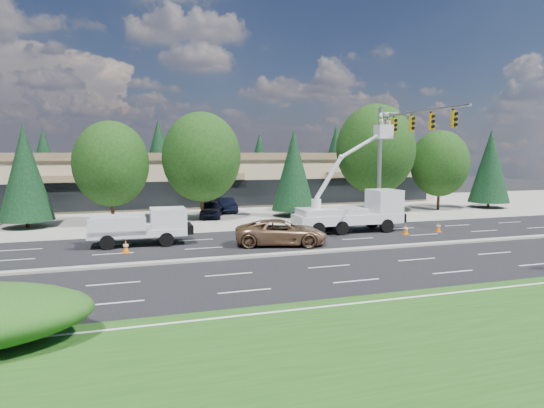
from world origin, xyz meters
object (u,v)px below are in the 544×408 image
object	(u,v)px
utility_pickup	(145,230)
bucket_truck	(358,206)
minivan	(281,232)
signal_mast	(395,145)

from	to	relation	value
utility_pickup	bucket_truck	world-z (taller)	bucket_truck
utility_pickup	bucket_truck	xyz separation A→B (m)	(14.56, 0.47, 0.90)
utility_pickup	bucket_truck	size ratio (longest dim) A/B	0.69
bucket_truck	minivan	distance (m)	7.52
signal_mast	utility_pickup	xyz separation A→B (m)	(-18.19, -1.64, -5.16)
signal_mast	utility_pickup	world-z (taller)	signal_mast
utility_pickup	bucket_truck	distance (m)	14.59
signal_mast	minivan	xyz separation A→B (m)	(-10.41, -4.24, -5.29)
signal_mast	bucket_truck	world-z (taller)	signal_mast
bucket_truck	minivan	bearing A→B (deg)	-154.87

